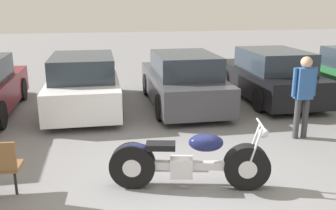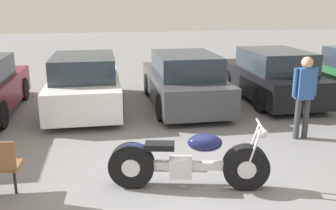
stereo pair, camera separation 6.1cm
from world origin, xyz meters
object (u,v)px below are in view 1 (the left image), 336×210
at_px(parked_car_white, 84,84).
at_px(parked_car_dark_grey, 183,81).
at_px(motorcycle, 188,162).
at_px(person_standing, 304,90).
at_px(parked_car_black, 270,76).

bearing_deg(parked_car_white, parked_car_dark_grey, -2.85).
distance_m(motorcycle, person_standing, 3.32).
bearing_deg(person_standing, parked_car_dark_grey, 122.41).
relative_size(parked_car_white, person_standing, 2.43).
relative_size(motorcycle, person_standing, 1.41).
bearing_deg(parked_car_dark_grey, person_standing, -57.59).
bearing_deg(person_standing, parked_car_white, 145.75).
xyz_separation_m(parked_car_dark_grey, person_standing, (1.85, -2.92, 0.34)).
distance_m(motorcycle, parked_car_black, 6.03).
distance_m(motorcycle, parked_car_white, 5.03).
relative_size(parked_car_dark_grey, person_standing, 2.43).
relative_size(motorcycle, parked_car_white, 0.58).
distance_m(motorcycle, parked_car_dark_grey, 4.70).
height_order(motorcycle, parked_car_dark_grey, parked_car_dark_grey).
xyz_separation_m(parked_car_white, parked_car_black, (5.25, 0.12, 0.00)).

